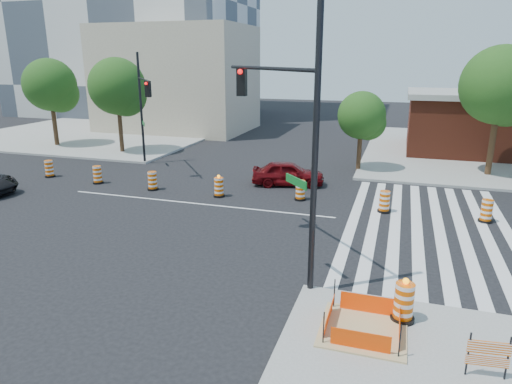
# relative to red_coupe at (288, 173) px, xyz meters

# --- Properties ---
(ground) EXTENTS (120.00, 120.00, 0.00)m
(ground) POSITION_rel_red_coupe_xyz_m (-3.58, -4.77, -0.70)
(ground) COLOR black
(ground) RESTS_ON ground
(sidewalk_nw) EXTENTS (22.00, 22.00, 0.15)m
(sidewalk_nw) POSITION_rel_red_coupe_xyz_m (-21.58, 13.23, -0.62)
(sidewalk_nw) COLOR gray
(sidewalk_nw) RESTS_ON ground
(crosswalk_east) EXTENTS (6.75, 13.50, 0.01)m
(crosswalk_east) POSITION_rel_red_coupe_xyz_m (7.37, -4.77, -0.69)
(crosswalk_east) COLOR silver
(crosswalk_east) RESTS_ON ground
(lane_centerline) EXTENTS (14.00, 0.12, 0.01)m
(lane_centerline) POSITION_rel_red_coupe_xyz_m (-3.58, -4.77, -0.69)
(lane_centerline) COLOR silver
(lane_centerline) RESTS_ON ground
(excavation_pit) EXTENTS (2.20, 2.20, 0.90)m
(excavation_pit) POSITION_rel_red_coupe_xyz_m (5.42, -13.77, -0.47)
(excavation_pit) COLOR tan
(excavation_pit) RESTS_ON ground
(beige_midrise) EXTENTS (14.00, 10.00, 10.00)m
(beige_midrise) POSITION_rel_red_coupe_xyz_m (-15.58, 17.23, 4.30)
(beige_midrise) COLOR tan
(beige_midrise) RESTS_ON ground
(red_coupe) EXTENTS (4.36, 2.56, 1.39)m
(red_coupe) POSITION_rel_red_coupe_xyz_m (0.00, 0.00, 0.00)
(red_coupe) COLOR #58070B
(red_coupe) RESTS_ON ground
(signal_pole_se) EXTENTS (4.37, 4.81, 8.40)m
(signal_pole_se) POSITION_rel_red_coupe_xyz_m (2.47, -10.58, 4.45)
(signal_pole_se) COLOR black
(signal_pole_se) RESTS_ON ground
(signal_pole_nw) EXTENTS (3.42, 4.41, 7.22)m
(signal_pole_nw) POSITION_rel_red_coupe_xyz_m (-9.87, 1.27, 3.75)
(signal_pole_nw) COLOR black
(signal_pole_nw) RESTS_ON ground
(pit_drum) EXTENTS (0.64, 0.64, 1.26)m
(pit_drum) POSITION_rel_red_coupe_xyz_m (6.39, -12.94, -0.02)
(pit_drum) COLOR black
(pit_drum) RESTS_ON ground
(barricade) EXTENTS (0.91, 0.15, 1.07)m
(barricade) POSITION_rel_red_coupe_xyz_m (8.18, -14.77, 0.04)
(barricade) COLOR #DA5504
(barricade) RESTS_ON ground
(tree_north_a) EXTENTS (4.13, 4.12, 7.01)m
(tree_north_a) POSITION_rel_red_coupe_xyz_m (-20.91, 5.84, 4.01)
(tree_north_a) COLOR #382314
(tree_north_a) RESTS_ON ground
(tree_north_b) EXTENTS (4.16, 4.16, 7.08)m
(tree_north_b) POSITION_rel_red_coupe_xyz_m (-14.20, 5.05, 4.06)
(tree_north_b) COLOR #382314
(tree_north_b) RESTS_ON ground
(tree_north_c) EXTENTS (3.02, 2.97, 5.05)m
(tree_north_c) POSITION_rel_red_coupe_xyz_m (3.53, 4.75, 2.69)
(tree_north_c) COLOR #382314
(tree_north_c) RESTS_ON ground
(tree_north_d) EXTENTS (4.57, 4.57, 7.77)m
(tree_north_d) POSITION_rel_red_coupe_xyz_m (11.25, 5.70, 4.52)
(tree_north_d) COLOR #382314
(tree_north_d) RESTS_ON ground
(median_drum_0) EXTENTS (0.60, 0.60, 1.02)m
(median_drum_0) POSITION_rel_red_coupe_xyz_m (-14.32, -2.62, -0.22)
(median_drum_0) COLOR black
(median_drum_0) RESTS_ON ground
(median_drum_1) EXTENTS (0.60, 0.60, 1.02)m
(median_drum_1) POSITION_rel_red_coupe_xyz_m (-10.59, -2.99, -0.22)
(median_drum_1) COLOR black
(median_drum_1) RESTS_ON ground
(median_drum_2) EXTENTS (0.60, 0.60, 1.02)m
(median_drum_2) POSITION_rel_red_coupe_xyz_m (-6.86, -3.23, -0.22)
(median_drum_2) COLOR black
(median_drum_2) RESTS_ON ground
(median_drum_3) EXTENTS (0.60, 0.60, 1.18)m
(median_drum_3) POSITION_rel_red_coupe_xyz_m (-2.90, -3.30, -0.21)
(median_drum_3) COLOR black
(median_drum_3) RESTS_ON ground
(median_drum_4) EXTENTS (0.60, 0.60, 1.02)m
(median_drum_4) POSITION_rel_red_coupe_xyz_m (1.28, -2.57, -0.22)
(median_drum_4) COLOR black
(median_drum_4) RESTS_ON ground
(median_drum_5) EXTENTS (0.60, 0.60, 1.02)m
(median_drum_5) POSITION_rel_red_coupe_xyz_m (5.46, -3.26, -0.22)
(median_drum_5) COLOR black
(median_drum_5) RESTS_ON ground
(median_drum_6) EXTENTS (0.60, 0.60, 1.02)m
(median_drum_6) POSITION_rel_red_coupe_xyz_m (9.82, -3.29, -0.22)
(median_drum_6) COLOR black
(median_drum_6) RESTS_ON ground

